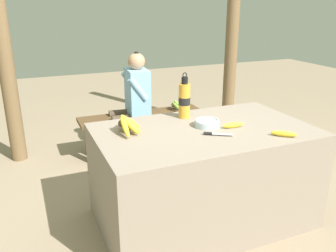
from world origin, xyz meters
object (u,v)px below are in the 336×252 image
at_px(seated_vendor, 133,98).
at_px(wooden_bench, 142,121).
at_px(banana_bunch_ripe, 127,123).
at_px(support_post_near, 0,27).
at_px(loose_banana_front, 284,134).
at_px(banana_bunch_green, 176,105).
at_px(loose_banana_side, 233,125).
at_px(serving_bowl, 207,123).
at_px(water_bottle, 184,100).
at_px(support_post_far, 233,21).
at_px(knife, 214,134).

bearing_deg(seated_vendor, wooden_bench, -159.58).
distance_m(banana_bunch_ripe, wooden_bench, 1.42).
xyz_separation_m(banana_bunch_ripe, support_post_near, (-0.72, 1.54, 0.54)).
distance_m(banana_bunch_ripe, loose_banana_front, 1.02).
xyz_separation_m(wooden_bench, seated_vendor, (-0.10, -0.03, 0.27)).
height_order(seated_vendor, banana_bunch_green, seated_vendor).
height_order(banana_bunch_ripe, loose_banana_side, banana_bunch_ripe).
bearing_deg(support_post_near, serving_bowl, -52.30).
relative_size(banana_bunch_ripe, seated_vendor, 0.27).
xyz_separation_m(water_bottle, support_post_near, (-1.21, 1.39, 0.47)).
relative_size(banana_bunch_green, support_post_far, 0.09).
distance_m(loose_banana_front, wooden_bench, 1.80).
relative_size(banana_bunch_ripe, serving_bowl, 1.69).
bearing_deg(support_post_near, water_bottle, -49.08).
relative_size(serving_bowl, support_post_far, 0.06).
relative_size(wooden_bench, seated_vendor, 1.23).
distance_m(loose_banana_front, knife, 0.45).
relative_size(serving_bowl, support_post_near, 0.06).
relative_size(water_bottle, seated_vendor, 0.32).
bearing_deg(loose_banana_side, banana_bunch_green, 81.53).
bearing_deg(banana_bunch_ripe, loose_banana_side, -15.21).
height_order(water_bottle, knife, water_bottle).
distance_m(serving_bowl, loose_banana_front, 0.52).
relative_size(knife, support_post_far, 0.07).
height_order(knife, wooden_bench, knife).
xyz_separation_m(loose_banana_front, support_post_far, (0.86, 2.00, 0.59)).
relative_size(seated_vendor, support_post_near, 0.41).
bearing_deg(support_post_far, serving_bowl, -126.69).
xyz_separation_m(water_bottle, banana_bunch_green, (0.43, 1.10, -0.37)).
bearing_deg(support_post_near, banana_bunch_green, -10.22).
bearing_deg(seated_vendor, banana_bunch_green, -172.01).
xyz_separation_m(banana_bunch_ripe, banana_bunch_green, (0.91, 1.24, -0.30)).
relative_size(knife, banana_bunch_green, 0.70).
height_order(serving_bowl, support_post_near, support_post_near).
distance_m(banana_bunch_ripe, support_post_far, 2.40).
bearing_deg(support_post_near, banana_bunch_ripe, -64.92).
bearing_deg(water_bottle, wooden_bench, 88.14).
relative_size(loose_banana_front, wooden_bench, 0.11).
distance_m(loose_banana_side, wooden_bench, 1.50).
xyz_separation_m(banana_bunch_green, support_post_near, (-1.63, 0.29, 0.85)).
bearing_deg(loose_banana_side, knife, -158.91).
bearing_deg(support_post_near, knife, -55.89).
distance_m(water_bottle, support_post_far, 1.95).
distance_m(serving_bowl, support_post_near, 2.15).
bearing_deg(loose_banana_side, serving_bowl, 149.11).
relative_size(water_bottle, loose_banana_side, 2.08).
distance_m(banana_bunch_ripe, seated_vendor, 1.30).
xyz_separation_m(banana_bunch_ripe, support_post_far, (1.76, 1.54, 0.54)).
distance_m(banana_bunch_green, support_post_near, 1.86).
relative_size(serving_bowl, water_bottle, 0.50).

